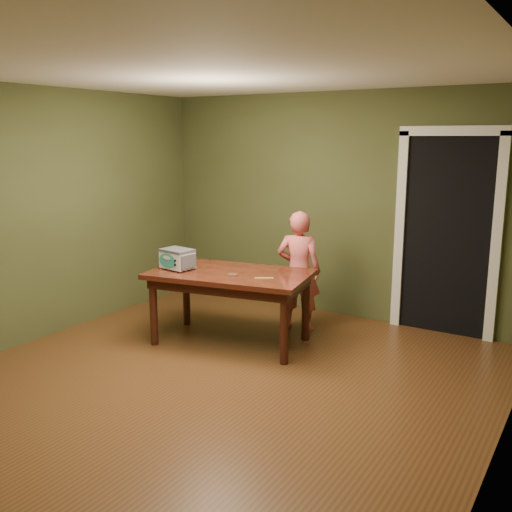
% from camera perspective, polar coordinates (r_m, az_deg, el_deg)
% --- Properties ---
extents(floor, '(5.00, 5.00, 0.00)m').
position_cam_1_polar(floor, '(5.00, -4.76, -12.97)').
color(floor, '#573619').
rests_on(floor, ground).
extents(room_shell, '(4.52, 5.02, 2.61)m').
position_cam_1_polar(room_shell, '(4.55, -5.13, 6.93)').
color(room_shell, '#454E29').
rests_on(room_shell, ground).
extents(doorway, '(1.10, 0.66, 2.25)m').
position_cam_1_polar(doorway, '(6.64, 19.13, 2.22)').
color(doorway, black).
rests_on(doorway, ground).
extents(dining_table, '(1.74, 1.18, 0.75)m').
position_cam_1_polar(dining_table, '(5.80, -2.59, -2.55)').
color(dining_table, '#34130B').
rests_on(dining_table, floor).
extents(toy_oven, '(0.37, 0.27, 0.21)m').
position_cam_1_polar(toy_oven, '(5.92, -7.88, -0.22)').
color(toy_oven, '#4C4F54').
rests_on(toy_oven, dining_table).
extents(baking_pan, '(0.10, 0.10, 0.02)m').
position_cam_1_polar(baking_pan, '(5.60, -2.33, -1.90)').
color(baking_pan, silver).
rests_on(baking_pan, dining_table).
extents(spatula, '(0.17, 0.12, 0.01)m').
position_cam_1_polar(spatula, '(5.50, 0.82, -2.23)').
color(spatula, tan).
rests_on(spatula, dining_table).
extents(child, '(0.55, 0.44, 1.32)m').
position_cam_1_polar(child, '(6.20, 4.29, -1.52)').
color(child, '#D85A59').
rests_on(child, floor).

